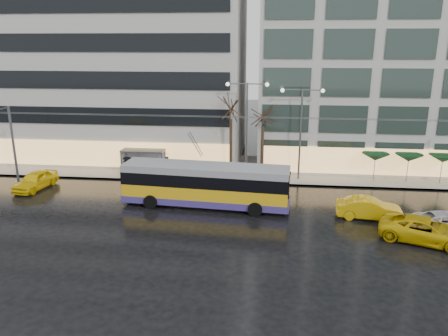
# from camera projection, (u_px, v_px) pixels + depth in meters

# --- Properties ---
(ground) EXTENTS (140.00, 140.00, 0.00)m
(ground) POSITION_uv_depth(u_px,v_px,m) (210.00, 222.00, 32.14)
(ground) COLOR black
(ground) RESTS_ON ground
(sidewalk) EXTENTS (80.00, 10.00, 0.15)m
(sidewalk) POSITION_uv_depth(u_px,v_px,m) (248.00, 168.00, 45.27)
(sidewalk) COLOR gray
(sidewalk) RESTS_ON ground
(kerb) EXTENTS (80.00, 0.10, 0.15)m
(kerb) POSITION_uv_depth(u_px,v_px,m) (245.00, 183.00, 40.55)
(kerb) COLOR slate
(kerb) RESTS_ON ground
(building_left) EXTENTS (34.00, 14.00, 22.00)m
(building_left) POSITION_uv_depth(u_px,v_px,m) (91.00, 56.00, 48.80)
(building_left) COLOR #B9B8B1
(building_left) RESTS_ON sidewalk
(building_right) EXTENTS (32.00, 14.00, 25.00)m
(building_right) POSITION_uv_depth(u_px,v_px,m) (418.00, 42.00, 44.77)
(building_right) COLOR #B9B8B1
(building_right) RESTS_ON sidewalk
(trolleybus) EXTENTS (13.46, 5.68, 6.16)m
(trolleybus) POSITION_uv_depth(u_px,v_px,m) (206.00, 186.00, 34.77)
(trolleybus) COLOR gold
(trolleybus) RESTS_ON ground
(catenary) EXTENTS (42.24, 5.12, 7.00)m
(catenary) POSITION_uv_depth(u_px,v_px,m) (233.00, 142.00, 38.42)
(catenary) COLOR #595B60
(catenary) RESTS_ON ground
(bus_shelter) EXTENTS (4.20, 1.60, 2.51)m
(bus_shelter) POSITION_uv_depth(u_px,v_px,m) (140.00, 156.00, 42.65)
(bus_shelter) COLOR #595B60
(bus_shelter) RESTS_ON sidewalk
(street_lamp_near) EXTENTS (3.96, 0.36, 9.03)m
(street_lamp_near) POSITION_uv_depth(u_px,v_px,m) (247.00, 117.00, 40.56)
(street_lamp_near) COLOR #595B60
(street_lamp_near) RESTS_ON sidewalk
(street_lamp_far) EXTENTS (3.96, 0.36, 8.53)m
(street_lamp_far) POSITION_uv_depth(u_px,v_px,m) (301.00, 121.00, 40.12)
(street_lamp_far) COLOR #595B60
(street_lamp_far) RESTS_ON sidewalk
(tree_a) EXTENTS (3.20, 3.20, 8.40)m
(tree_a) POSITION_uv_depth(u_px,v_px,m) (231.00, 105.00, 40.60)
(tree_a) COLOR black
(tree_a) RESTS_ON sidewalk
(tree_b) EXTENTS (3.20, 3.20, 7.70)m
(tree_b) POSITION_uv_depth(u_px,v_px,m) (263.00, 112.00, 40.67)
(tree_b) COLOR black
(tree_b) RESTS_ON sidewalk
(parasol_a) EXTENTS (2.50, 2.50, 2.65)m
(parasol_a) POSITION_uv_depth(u_px,v_px,m) (375.00, 157.00, 40.50)
(parasol_a) COLOR #595B60
(parasol_a) RESTS_ON sidewalk
(parasol_b) EXTENTS (2.50, 2.50, 2.65)m
(parasol_b) POSITION_uv_depth(u_px,v_px,m) (409.00, 158.00, 40.20)
(parasol_b) COLOR #595B60
(parasol_b) RESTS_ON sidewalk
(parasol_c) EXTENTS (2.50, 2.50, 2.65)m
(parasol_c) POSITION_uv_depth(u_px,v_px,m) (443.00, 159.00, 39.89)
(parasol_c) COLOR #595B60
(parasol_c) RESTS_ON sidewalk
(taxi_a) EXTENTS (2.62, 4.99, 1.62)m
(taxi_a) POSITION_uv_depth(u_px,v_px,m) (35.00, 180.00, 39.06)
(taxi_a) COLOR yellow
(taxi_a) RESTS_ON ground
(taxi_b) EXTENTS (4.94, 2.12, 1.58)m
(taxi_b) POSITION_uv_depth(u_px,v_px,m) (369.00, 208.00, 32.54)
(taxi_b) COLOR gold
(taxi_b) RESTS_ON ground
(taxi_c) EXTENTS (6.40, 4.60, 1.62)m
(taxi_c) POSITION_uv_depth(u_px,v_px,m) (426.00, 230.00, 28.75)
(taxi_c) COLOR #DAB40B
(taxi_c) RESTS_ON ground
(sedan_silver) EXTENTS (4.86, 2.54, 1.31)m
(sedan_silver) POSITION_uv_depth(u_px,v_px,m) (447.00, 222.00, 30.52)
(sedan_silver) COLOR silver
(sedan_silver) RESTS_ON ground
(pedestrian_a) EXTENTS (1.10, 1.12, 2.19)m
(pedestrian_a) POSITION_uv_depth(u_px,v_px,m) (167.00, 160.00, 42.70)
(pedestrian_a) COLOR black
(pedestrian_a) RESTS_ON sidewalk
(pedestrian_b) EXTENTS (0.91, 0.77, 1.66)m
(pedestrian_b) POSITION_uv_depth(u_px,v_px,m) (157.00, 164.00, 43.67)
(pedestrian_b) COLOR black
(pedestrian_b) RESTS_ON sidewalk
(pedestrian_c) EXTENTS (1.39, 1.11, 2.11)m
(pedestrian_c) POSITION_uv_depth(u_px,v_px,m) (127.00, 166.00, 41.71)
(pedestrian_c) COLOR black
(pedestrian_c) RESTS_ON sidewalk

